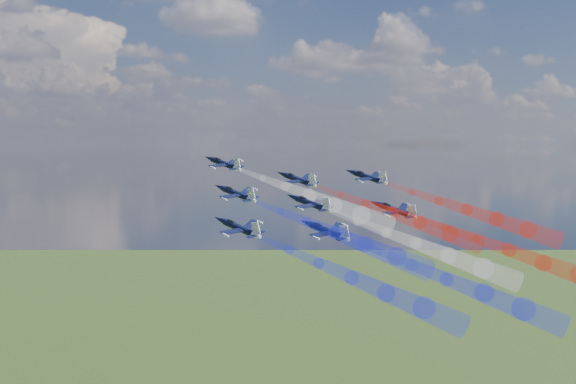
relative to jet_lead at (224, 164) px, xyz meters
name	(u,v)px	position (x,y,z in m)	size (l,w,h in m)	color
jet_lead	(224,164)	(0.00, 0.00, 0.00)	(9.73, 12.16, 3.24)	black
trail_lead	(309,195)	(14.84, -19.98, -6.38)	(4.05, 40.65, 4.05)	white
jet_inner_left	(236,194)	(-0.61, -17.55, -5.89)	(9.73, 12.16, 3.24)	black
trail_inner_left	(335,233)	(14.23, -37.53, -12.26)	(4.05, 40.65, 4.05)	#1B23EA
jet_inner_right	(298,180)	(16.40, -6.30, -3.68)	(9.73, 12.16, 3.24)	black
trail_inner_right	(392,213)	(31.24, -26.28, -10.06)	(4.05, 40.65, 4.05)	red
jet_outer_left	(239,228)	(-3.50, -34.02, -11.13)	(9.73, 12.16, 3.24)	black
trail_outer_left	(352,277)	(11.34, -54.00, -17.50)	(4.05, 40.65, 4.05)	#1B23EA
jet_center_third	(310,203)	(14.50, -21.59, -7.98)	(9.73, 12.16, 3.24)	black
trail_center_third	(416,244)	(29.34, -41.58, -14.35)	(4.05, 40.65, 4.05)	white
jet_outer_right	(368,177)	(33.20, -8.23, -3.24)	(9.73, 12.16, 3.24)	black
trail_outer_right	(467,210)	(48.04, -28.21, -9.62)	(4.05, 40.65, 4.05)	red
jet_rear_left	(327,231)	(13.47, -35.11, -12.13)	(9.73, 12.16, 3.24)	black
trail_rear_left	(447,279)	(28.31, -55.10, -18.51)	(4.05, 40.65, 4.05)	#1B23EA
jet_rear_right	(395,210)	(32.51, -24.95, -9.54)	(9.73, 12.16, 3.24)	black
trail_rear_right	(509,250)	(47.35, -44.94, -15.92)	(4.05, 40.65, 4.05)	red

